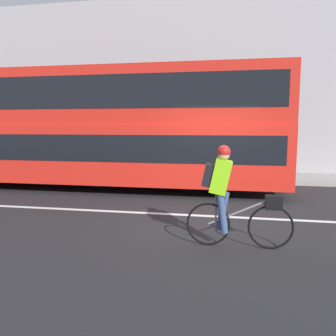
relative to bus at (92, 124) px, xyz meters
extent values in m
plane|color=#232326|center=(3.79, -2.97, -2.00)|extent=(80.00, 80.00, 0.00)
cube|color=silver|center=(3.79, -2.72, -1.99)|extent=(50.00, 0.14, 0.01)
cube|color=gray|center=(3.79, 2.59, -1.94)|extent=(60.00, 2.28, 0.12)
cube|color=#9E9EA3|center=(3.79, 3.88, 1.54)|extent=(60.00, 0.30, 7.08)
cylinder|color=black|center=(3.64, 0.00, -1.52)|extent=(0.96, 0.30, 0.96)
cube|color=red|center=(0.00, 0.00, -0.86)|extent=(11.74, 2.41, 1.70)
cube|color=black|center=(0.00, 0.00, -0.66)|extent=(11.27, 2.43, 0.75)
cube|color=red|center=(0.00, 0.00, 0.80)|extent=(11.74, 2.32, 1.61)
cube|color=black|center=(0.00, 0.00, 0.88)|extent=(11.27, 2.34, 0.90)
torus|color=black|center=(4.87, -4.47, -1.64)|extent=(0.72, 0.04, 0.72)
torus|color=black|center=(3.88, -4.47, -1.64)|extent=(0.72, 0.04, 0.72)
cylinder|color=slate|center=(4.37, -4.47, -1.41)|extent=(1.00, 0.03, 0.49)
cylinder|color=slate|center=(4.00, -4.47, -1.37)|extent=(0.03, 0.03, 0.53)
cube|color=black|center=(4.90, -4.47, -1.23)|extent=(0.26, 0.16, 0.22)
cube|color=#8CE019|center=(4.07, -4.47, -0.84)|extent=(0.37, 0.32, 0.58)
cube|color=black|center=(3.87, -4.47, -0.82)|extent=(0.21, 0.26, 0.38)
cylinder|color=#384C7A|center=(4.11, -4.38, -1.43)|extent=(0.22, 0.11, 0.65)
cylinder|color=#384C7A|center=(4.11, -4.56, -1.43)|extent=(0.20, 0.11, 0.65)
sphere|color=tan|center=(4.11, -4.47, -0.48)|extent=(0.19, 0.19, 0.19)
sphere|color=red|center=(4.11, -4.47, -0.44)|extent=(0.21, 0.21, 0.21)
camera|label=1|loc=(4.15, -9.73, -0.02)|focal=35.00mm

